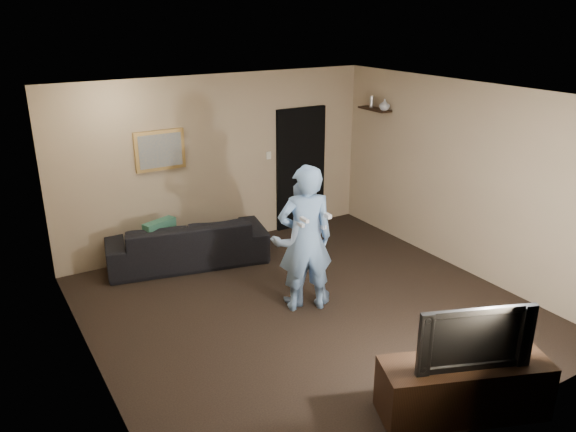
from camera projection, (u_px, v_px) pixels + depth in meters
ground at (308, 309)px, 6.89m from camera, size 5.00×5.00×0.00m
ceiling at (311, 95)px, 5.99m from camera, size 5.00×5.00×0.04m
wall_back at (219, 162)px, 8.44m from camera, size 5.00×0.04×2.60m
wall_front at (483, 301)px, 4.43m from camera, size 5.00×0.04×2.60m
wall_left at (85, 256)px, 5.22m from camera, size 0.04×5.00×2.60m
wall_right at (463, 178)px, 7.65m from camera, size 0.04×5.00×2.60m
sofa at (187, 241)px, 8.06m from camera, size 2.38×1.34×0.66m
throw_pillow at (160, 237)px, 7.82m from camera, size 0.50×0.31×0.48m
painting_frame at (160, 150)px, 7.88m from camera, size 0.72×0.05×0.57m
painting_canvas at (160, 151)px, 7.86m from camera, size 0.62×0.01×0.47m
doorway at (301, 169)px, 9.23m from camera, size 0.90×0.06×2.00m
light_switch at (269, 155)px, 8.84m from camera, size 0.08×0.02×0.12m
wall_shelf at (375, 109)px, 8.80m from camera, size 0.20×0.60×0.03m
shelf_vase at (385, 105)px, 8.58m from camera, size 0.21×0.21×0.17m
shelf_figurine at (371, 102)px, 8.83m from camera, size 0.06×0.06×0.18m
tv_console at (463, 388)px, 5.06m from camera, size 1.59×1.02×0.54m
television at (471, 333)px, 4.86m from camera, size 1.02×0.51×0.60m
wii_player_left at (305, 239)px, 6.63m from camera, size 0.77×0.62×1.82m
wii_player_right at (301, 243)px, 6.84m from camera, size 0.90×0.79×1.57m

